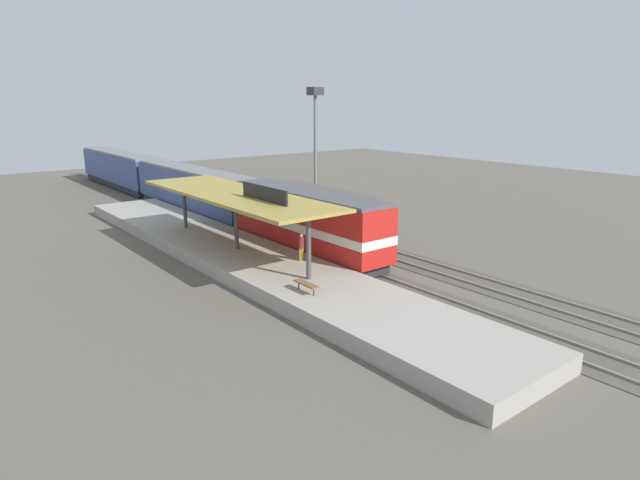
{
  "coord_description": "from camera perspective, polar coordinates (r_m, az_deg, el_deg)",
  "views": [
    {
      "loc": [
        -21.7,
        -30.65,
        10.57
      ],
      "look_at": [
        -1.38,
        -4.94,
        2.0
      ],
      "focal_mm": 30.02,
      "sensor_mm": 36.0,
      "label": 1
    }
  ],
  "objects": [
    {
      "name": "passenger_carriage_front",
      "position": [
        52.34,
        -13.38,
        5.18
      ],
      "size": [
        2.9,
        20.0,
        4.24
      ],
      "color": "#28282D",
      "rests_on": "track_near"
    },
    {
      "name": "track_far",
      "position": [
        41.74,
        2.23,
        0.02
      ],
      "size": [
        3.2,
        110.0,
        0.16
      ],
      "color": "#4E4941",
      "rests_on": "ground"
    },
    {
      "name": "passenger_carriage_rear",
      "position": [
        71.58,
        -20.57,
        7.11
      ],
      "size": [
        2.9,
        20.0,
        4.24
      ],
      "color": "#28282D",
      "rests_on": "track_near"
    },
    {
      "name": "track_near",
      "position": [
        39.01,
        -2.91,
        -1.04
      ],
      "size": [
        3.2,
        110.0,
        0.16
      ],
      "color": "#4E4941",
      "rests_on": "ground"
    },
    {
      "name": "station_canopy",
      "position": [
        35.53,
        -8.99,
        4.7
      ],
      "size": [
        5.2,
        18.0,
        4.7
      ],
      "color": "#47474C",
      "rests_on": "platform"
    },
    {
      "name": "platform_bench",
      "position": [
        27.82,
        -1.49,
        -4.72
      ],
      "size": [
        0.44,
        1.7,
        0.5
      ],
      "color": "#333338",
      "rests_on": "platform"
    },
    {
      "name": "platform",
      "position": [
        36.53,
        -8.81,
        -1.61
      ],
      "size": [
        6.0,
        44.0,
        0.9
      ],
      "primitive_type": "cube",
      "color": "#9E998E",
      "rests_on": "ground"
    },
    {
      "name": "locomotive",
      "position": [
        37.06,
        -1.4,
        1.93
      ],
      "size": [
        2.93,
        14.43,
        4.44
      ],
      "color": "#28282D",
      "rests_on": "track_near"
    },
    {
      "name": "person_waiting",
      "position": [
        33.1,
        -2.03,
        -0.62
      ],
      "size": [
        0.34,
        0.34,
        1.71
      ],
      "color": "olive",
      "rests_on": "platform"
    },
    {
      "name": "ground_plane",
      "position": [
        40.16,
        -0.59,
        -0.61
      ],
      "size": [
        120.0,
        120.0,
        0.0
      ],
      "primitive_type": "plane",
      "color": "#5B564C"
    },
    {
      "name": "light_mast",
      "position": [
        48.15,
        -0.51,
        12.07
      ],
      "size": [
        1.1,
        1.1,
        11.7
      ],
      "color": "slate",
      "rests_on": "ground"
    },
    {
      "name": "freight_car",
      "position": [
        43.2,
        0.08,
        3.17
      ],
      "size": [
        2.8,
        12.0,
        3.54
      ],
      "color": "#28282D",
      "rests_on": "track_far"
    }
  ]
}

